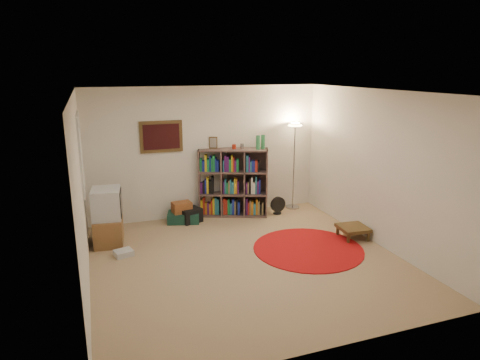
% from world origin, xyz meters
% --- Properties ---
extents(room, '(4.54, 4.54, 2.54)m').
position_xyz_m(room, '(-0.05, 0.05, 1.26)').
color(room, '#9B7D5B').
rests_on(room, ground).
extents(bookshelf, '(1.37, 0.83, 1.59)m').
position_xyz_m(bookshelf, '(0.46, 2.06, 0.64)').
color(bookshelf, brown).
rests_on(bookshelf, ground).
extents(floor_lamp, '(0.37, 0.37, 1.77)m').
position_xyz_m(floor_lamp, '(1.77, 2.05, 1.47)').
color(floor_lamp, '#A19FA3').
rests_on(floor_lamp, ground).
extents(floor_fan, '(0.31, 0.18, 0.35)m').
position_xyz_m(floor_fan, '(1.32, 1.79, 0.18)').
color(floor_fan, black).
rests_on(floor_fan, ground).
extents(tv_stand, '(0.52, 0.69, 0.93)m').
position_xyz_m(tv_stand, '(-1.91, 1.39, 0.45)').
color(tv_stand, brown).
rests_on(tv_stand, ground).
extents(dvd_box, '(0.31, 0.28, 0.09)m').
position_xyz_m(dvd_box, '(-1.74, 0.80, 0.04)').
color(dvd_box, silver).
rests_on(dvd_box, ground).
extents(suitcase, '(0.67, 0.52, 0.19)m').
position_xyz_m(suitcase, '(-0.54, 1.97, 0.09)').
color(suitcase, '#133429').
rests_on(suitcase, ground).
extents(wicker_basket, '(0.37, 0.29, 0.20)m').
position_xyz_m(wicker_basket, '(-0.57, 1.99, 0.29)').
color(wicker_basket, brown).
rests_on(wicker_basket, suitcase).
extents(duffel_bag, '(0.46, 0.43, 0.26)m').
position_xyz_m(duffel_bag, '(-0.42, 1.94, 0.13)').
color(duffel_bag, black).
rests_on(duffel_bag, ground).
extents(paper_towel, '(0.13, 0.13, 0.26)m').
position_xyz_m(paper_towel, '(0.29, 2.09, 0.13)').
color(paper_towel, white).
rests_on(paper_towel, ground).
extents(red_rug, '(1.76, 1.76, 0.02)m').
position_xyz_m(red_rug, '(1.07, 0.07, 0.01)').
color(red_rug, '#970B0D').
rests_on(red_rug, ground).
extents(side_table, '(0.50, 0.50, 0.21)m').
position_xyz_m(side_table, '(2.00, 0.22, 0.18)').
color(side_table, '#422E17').
rests_on(side_table, ground).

